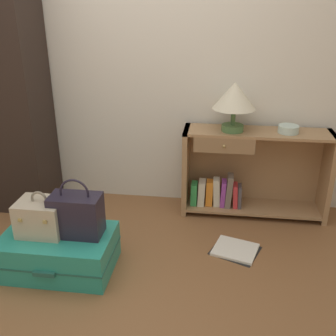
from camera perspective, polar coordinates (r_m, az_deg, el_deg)
ground_plane at (r=2.49m, az=-10.84°, el=-19.18°), size 9.00×9.00×0.00m
back_wall at (r=3.32m, az=-4.41°, el=16.81°), size 6.40×0.10×2.60m
bookshelf at (r=3.30m, az=11.44°, el=-0.77°), size 1.17×0.32×0.72m
table_lamp at (r=3.05m, az=9.64°, el=10.06°), size 0.33×0.33×0.38m
bowl at (r=3.16m, az=17.09°, el=5.42°), size 0.16×0.16×0.06m
suitcase_large at (r=2.75m, az=-15.54°, el=-11.60°), size 0.72×0.48×0.26m
train_case at (r=2.67m, az=-17.91°, el=-6.77°), size 0.29×0.24×0.30m
handbag at (r=2.58m, az=-13.15°, el=-6.61°), size 0.32×0.18×0.39m
open_book_on_floor at (r=2.92m, az=9.74°, el=-11.63°), size 0.40×0.38×0.02m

